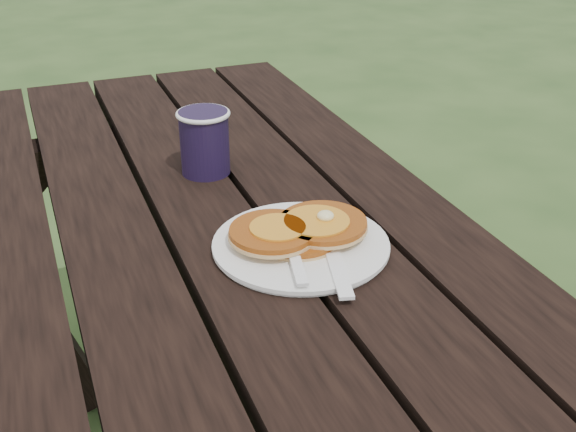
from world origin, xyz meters
name	(u,v)px	position (x,y,z in m)	size (l,w,h in m)	color
plate	(301,246)	(0.09, -0.01, 0.76)	(0.25, 0.25, 0.01)	white
pancake_stack	(300,230)	(0.10, 0.00, 0.77)	(0.20, 0.13, 0.04)	#9A4811
knife	(335,261)	(0.12, -0.08, 0.76)	(0.02, 0.18, 0.01)	white
fork	(296,263)	(0.06, -0.07, 0.77)	(0.03, 0.16, 0.01)	white
coffee_cup	(204,139)	(0.04, 0.29, 0.81)	(0.09, 0.09, 0.11)	black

